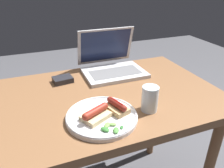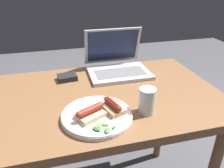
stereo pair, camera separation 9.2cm
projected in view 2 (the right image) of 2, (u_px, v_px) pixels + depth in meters
name	position (u px, v px, depth m)	size (l,w,h in m)	color
desk	(108.00, 111.00, 1.02)	(1.00, 0.66, 0.73)	brown
laptop	(117.00, 65.00, 1.17)	(0.31, 0.27, 0.22)	#B7B7BC
plate	(97.00, 115.00, 0.80)	(0.26, 0.26, 0.02)	silver
sausage_toast_left	(113.00, 107.00, 0.81)	(0.08, 0.11, 0.05)	tan
sausage_toast_middle	(90.00, 113.00, 0.78)	(0.12, 0.11, 0.05)	#D6B784
salad_pile	(102.00, 127.00, 0.73)	(0.08, 0.07, 0.01)	#709E4C
drinking_glass	(147.00, 101.00, 0.82)	(0.06, 0.06, 0.10)	silver
external_drive	(67.00, 77.00, 1.09)	(0.10, 0.08, 0.03)	#232328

